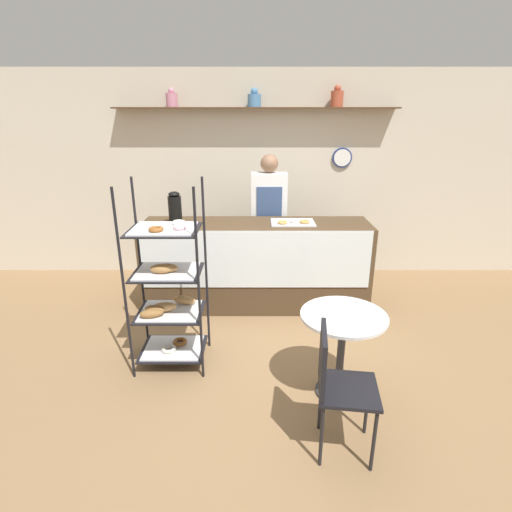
{
  "coord_description": "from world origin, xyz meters",
  "views": [
    {
      "loc": [
        -0.0,
        -3.28,
        2.16
      ],
      "look_at": [
        0.0,
        0.36,
        0.85
      ],
      "focal_mm": 28.0,
      "sensor_mm": 36.0,
      "label": 1
    }
  ],
  "objects_px": {
    "cafe_table": "(342,335)",
    "cafe_chair": "(336,379)",
    "person_worker": "(269,218)",
    "pastry_rack": "(168,291)",
    "coffee_carafe": "(175,208)",
    "donut_tray_counter": "(293,222)"
  },
  "relations": [
    {
      "from": "cafe_table",
      "to": "cafe_chair",
      "type": "bearing_deg",
      "value": -105.58
    },
    {
      "from": "person_worker",
      "to": "cafe_chair",
      "type": "height_order",
      "value": "person_worker"
    },
    {
      "from": "pastry_rack",
      "to": "person_worker",
      "type": "distance_m",
      "value": 1.9
    },
    {
      "from": "cafe_table",
      "to": "cafe_chair",
      "type": "xyz_separation_m",
      "value": [
        -0.16,
        -0.57,
        0.02
      ]
    },
    {
      "from": "cafe_table",
      "to": "person_worker",
      "type": "bearing_deg",
      "value": 103.79
    },
    {
      "from": "person_worker",
      "to": "cafe_chair",
      "type": "bearing_deg",
      "value": -82.4
    },
    {
      "from": "pastry_rack",
      "to": "person_worker",
      "type": "xyz_separation_m",
      "value": [
        0.92,
        1.64,
        0.23
      ]
    },
    {
      "from": "pastry_rack",
      "to": "cafe_table",
      "type": "height_order",
      "value": "pastry_rack"
    },
    {
      "from": "person_worker",
      "to": "cafe_chair",
      "type": "relative_size",
      "value": 1.91
    },
    {
      "from": "coffee_carafe",
      "to": "pastry_rack",
      "type": "bearing_deg",
      "value": -83.76
    },
    {
      "from": "cafe_table",
      "to": "coffee_carafe",
      "type": "distance_m",
      "value": 2.31
    },
    {
      "from": "cafe_table",
      "to": "donut_tray_counter",
      "type": "bearing_deg",
      "value": 99.1
    },
    {
      "from": "cafe_table",
      "to": "coffee_carafe",
      "type": "bearing_deg",
      "value": 134.68
    },
    {
      "from": "person_worker",
      "to": "coffee_carafe",
      "type": "height_order",
      "value": "person_worker"
    },
    {
      "from": "cafe_chair",
      "to": "donut_tray_counter",
      "type": "distance_m",
      "value": 2.22
    },
    {
      "from": "donut_tray_counter",
      "to": "cafe_table",
      "type": "bearing_deg",
      "value": -80.9
    },
    {
      "from": "cafe_table",
      "to": "cafe_chair",
      "type": "height_order",
      "value": "cafe_chair"
    },
    {
      "from": "pastry_rack",
      "to": "cafe_table",
      "type": "distance_m",
      "value": 1.51
    },
    {
      "from": "person_worker",
      "to": "donut_tray_counter",
      "type": "xyz_separation_m",
      "value": [
        0.26,
        -0.49,
        0.08
      ]
    },
    {
      "from": "pastry_rack",
      "to": "person_worker",
      "type": "relative_size",
      "value": 0.97
    },
    {
      "from": "coffee_carafe",
      "to": "donut_tray_counter",
      "type": "distance_m",
      "value": 1.31
    },
    {
      "from": "pastry_rack",
      "to": "donut_tray_counter",
      "type": "xyz_separation_m",
      "value": [
        1.18,
        1.15,
        0.31
      ]
    }
  ]
}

